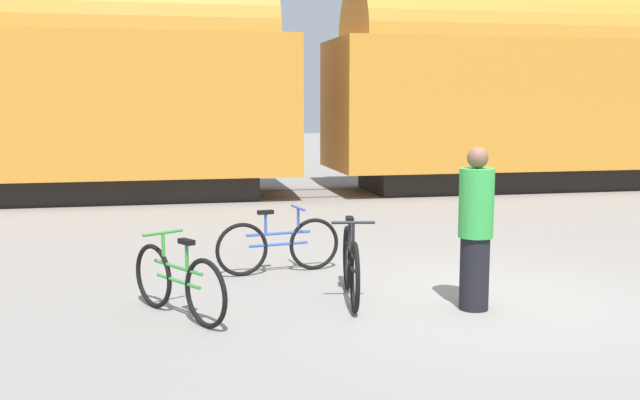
# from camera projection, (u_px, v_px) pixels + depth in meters

# --- Properties ---
(ground_plane) EXTENTS (80.00, 80.00, 0.00)m
(ground_plane) POSITION_uv_depth(u_px,v_px,m) (485.00, 301.00, 8.20)
(ground_plane) COLOR gray
(freight_train) EXTENTS (23.45, 2.98, 4.98)m
(freight_train) POSITION_uv_depth(u_px,v_px,m) (313.00, 81.00, 17.12)
(freight_train) COLOR black
(freight_train) RESTS_ON ground_plane
(rail_near) EXTENTS (35.45, 0.07, 0.01)m
(rail_near) POSITION_uv_depth(u_px,v_px,m) (319.00, 197.00, 16.77)
(rail_near) COLOR #4C4238
(rail_near) RESTS_ON ground_plane
(rail_far) EXTENTS (35.45, 0.07, 0.01)m
(rail_far) POSITION_uv_depth(u_px,v_px,m) (307.00, 190.00, 18.16)
(rail_far) COLOR #4C4238
(rail_far) RESTS_ON ground_plane
(bicycle_black) EXTENTS (0.46, 1.69, 0.92)m
(bicycle_black) POSITION_uv_depth(u_px,v_px,m) (351.00, 265.00, 8.19)
(bicycle_black) COLOR black
(bicycle_black) RESTS_ON ground_plane
(bicycle_green) EXTENTS (0.89, 1.44, 0.85)m
(bicycle_green) POSITION_uv_depth(u_px,v_px,m) (178.00, 282.00, 7.53)
(bicycle_green) COLOR black
(bicycle_green) RESTS_ON ground_plane
(bicycle_blue) EXTENTS (1.62, 0.46, 0.84)m
(bicycle_blue) POSITION_uv_depth(u_px,v_px,m) (279.00, 245.00, 9.46)
(bicycle_blue) COLOR black
(bicycle_blue) RESTS_ON ground_plane
(person_in_green) EXTENTS (0.36, 0.36, 1.71)m
(person_in_green) POSITION_uv_depth(u_px,v_px,m) (476.00, 229.00, 7.75)
(person_in_green) COLOR black
(person_in_green) RESTS_ON ground_plane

